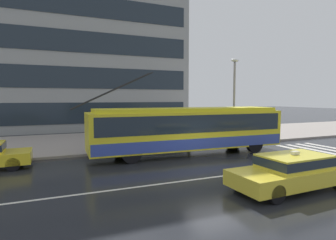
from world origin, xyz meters
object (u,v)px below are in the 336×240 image
at_px(pedestrian_walking_past, 118,121).
at_px(street_lamp, 234,92).
at_px(pedestrian_approaching_curb, 189,127).
at_px(taxi_oncoming_near, 292,170).
at_px(trolleybus, 188,129).
at_px(pedestrian_at_shelter, 124,123).

xyz_separation_m(pedestrian_walking_past, street_lamp, (8.21, -1.90, 2.02)).
bearing_deg(street_lamp, pedestrian_approaching_curb, 148.39).
distance_m(taxi_oncoming_near, pedestrian_walking_past, 12.01).
height_order(taxi_oncoming_near, street_lamp, street_lamp).
bearing_deg(pedestrian_approaching_curb, street_lamp, -31.61).
bearing_deg(taxi_oncoming_near, pedestrian_approaching_curb, 82.65).
bearing_deg(street_lamp, taxi_oncoming_near, -114.34).
bearing_deg(street_lamp, trolleybus, -155.27).
xyz_separation_m(pedestrian_at_shelter, pedestrian_walking_past, (-0.04, 1.69, -0.00)).
relative_size(pedestrian_at_shelter, street_lamp, 0.32).
distance_m(pedestrian_at_shelter, pedestrian_walking_past, 1.69).
height_order(taxi_oncoming_near, pedestrian_at_shelter, pedestrian_at_shelter).
height_order(trolleybus, pedestrian_walking_past, trolleybus).
distance_m(pedestrian_at_shelter, street_lamp, 8.41).
bearing_deg(pedestrian_at_shelter, pedestrian_walking_past, 91.41).
bearing_deg(trolleybus, pedestrian_walking_past, 128.74).
distance_m(trolleybus, pedestrian_walking_past, 5.32).
xyz_separation_m(trolleybus, pedestrian_at_shelter, (-3.28, 2.46, 0.22)).
bearing_deg(pedestrian_at_shelter, pedestrian_approaching_curb, 15.86).
relative_size(trolleybus, pedestrian_at_shelter, 6.37).
xyz_separation_m(taxi_oncoming_near, pedestrian_at_shelter, (-3.91, 9.61, 1.04)).
distance_m(taxi_oncoming_near, street_lamp, 10.76).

